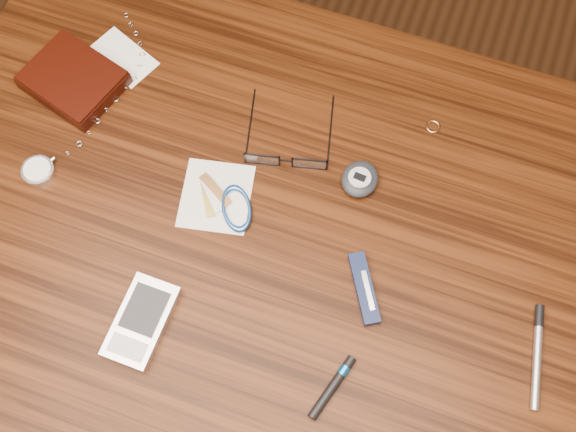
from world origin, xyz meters
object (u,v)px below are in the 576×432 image
Objects in this scene: desk at (279,256)px; silver_pen at (538,348)px; wallet_and_card at (75,79)px; pocket_watch at (43,165)px; notepad_keys at (227,202)px; pedometer at (360,179)px; eyeglasses at (286,157)px; pda_phone at (141,321)px; pocket_knife at (364,288)px.

silver_pen reaches higher than desk.
wallet_and_card is 0.58× the size of pocket_watch.
notepad_keys is (0.26, -0.10, -0.01)m from wallet_and_card.
notepad_keys is 0.98× the size of silver_pen.
desk is 8.06× the size of notepad_keys.
wallet_and_card is 3.01× the size of pedometer.
desk is at bearing -17.94° from wallet_and_card.
eyeglasses is 0.10m from notepad_keys.
pda_phone is 1.90× the size of pedometer.
pda_phone is (0.23, -0.28, -0.01)m from wallet_and_card.
pocket_watch is at bearing -158.70° from eyeglasses.
notepad_keys is at bearing 78.12° from pda_phone.
silver_pen is (0.68, -0.15, -0.01)m from wallet_and_card.
desk is 0.15m from eyeglasses.
silver_pen is at bearing -0.15° from pocket_knife.
silver_pen is at bearing -1.60° from pocket_watch.
eyeglasses is 0.10m from pedometer.
wallet_and_card is 1.40× the size of notepad_keys.
wallet_and_card is 0.42m from pedometer.
notepad_keys is (-0.08, 0.01, 0.11)m from desk.
notepad_keys is at bearing -121.79° from eyeglasses.
pedometer is (0.42, -0.01, -0.00)m from wallet_and_card.
pocket_watch is 0.25m from notepad_keys.
notepad_keys is at bearing 7.56° from pocket_watch.
silver_pen reaches higher than notepad_keys.
pocket_knife is at bearing 28.58° from pda_phone.
desk is 0.34m from pocket_watch.
wallet_and_card is at bearing 178.57° from pedometer.
desk is 5.76× the size of wallet_and_card.
pocket_watch reaches higher than silver_pen.
desk is 17.33× the size of pedometer.
wallet_and_card reaches higher than desk.
eyeglasses reaches higher than notepad_keys.
pedometer is (0.40, 0.12, 0.00)m from pocket_watch.
pocket_knife reaches higher than silver_pen.
silver_pen is at bearing -27.52° from pedometer.
pocket_watch is at bearing 177.69° from pocket_knife.
pedometer reaches higher than silver_pen.
notepad_keys is (-0.05, -0.08, -0.01)m from eyeglasses.
pda_phone is 1.23× the size of pocket_knife.
pda_phone is 0.48m from silver_pen.
notepad_keys is (-0.15, -0.09, -0.01)m from pedometer.
wallet_and_card is at bearing 128.83° from pda_phone.
pda_phone is at bearing -101.88° from notepad_keys.
pocket_knife is (0.24, 0.13, -0.00)m from pda_phone.
pocket_knife is (0.20, -0.05, 0.00)m from notepad_keys.
desk is 0.17m from pocket_knife.
pedometer is 0.30m from silver_pen.
pocket_knife is 0.70× the size of silver_pen.
pda_phone is 0.86× the size of silver_pen.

